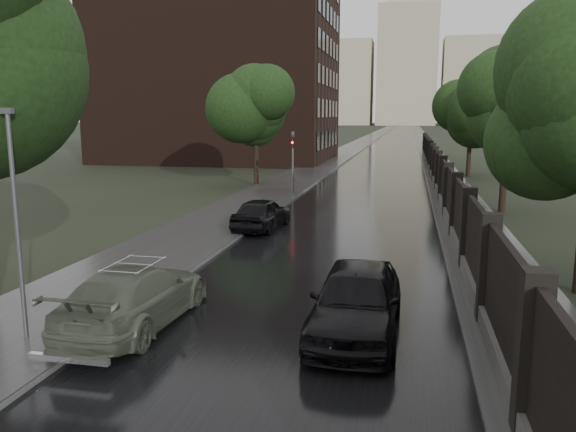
{
  "coord_description": "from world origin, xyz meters",
  "views": [
    {
      "loc": [
        2.65,
        -8.65,
        4.95
      ],
      "look_at": [
        -1.41,
        10.19,
        1.5
      ],
      "focal_mm": 35.0,
      "sensor_mm": 36.0,
      "label": 1
    }
  ],
  "objects_px": {
    "tree_left_far": "(256,112)",
    "lamp_post": "(17,225)",
    "traffic_light": "(293,158)",
    "hatchback_left": "(262,213)",
    "tree_right_b": "(508,116)",
    "volga_sedan": "(135,296)",
    "tree_right_c": "(471,116)",
    "car_right_near": "(356,300)"
  },
  "relations": [
    {
      "from": "tree_left_far",
      "to": "tree_right_c",
      "type": "distance_m",
      "value": 18.45
    },
    {
      "from": "tree_left_far",
      "to": "lamp_post",
      "type": "xyz_separation_m",
      "value": [
        2.6,
        -28.5,
        -2.57
      ]
    },
    {
      "from": "volga_sedan",
      "to": "hatchback_left",
      "type": "distance_m",
      "value": 11.77
    },
    {
      "from": "tree_right_b",
      "to": "lamp_post",
      "type": "xyz_separation_m",
      "value": [
        -12.9,
        -20.5,
        -2.28
      ]
    },
    {
      "from": "traffic_light",
      "to": "volga_sedan",
      "type": "bearing_deg",
      "value": -88.17
    },
    {
      "from": "tree_left_far",
      "to": "volga_sedan",
      "type": "xyz_separation_m",
      "value": [
        4.4,
        -26.92,
        -4.51
      ]
    },
    {
      "from": "traffic_light",
      "to": "tree_left_far",
      "type": "bearing_deg",
      "value": 126.47
    },
    {
      "from": "tree_right_c",
      "to": "traffic_light",
      "type": "relative_size",
      "value": 1.75
    },
    {
      "from": "tree_right_c",
      "to": "traffic_light",
      "type": "distance_m",
      "value": 19.26
    },
    {
      "from": "car_right_near",
      "to": "traffic_light",
      "type": "bearing_deg",
      "value": 106.02
    },
    {
      "from": "tree_right_b",
      "to": "volga_sedan",
      "type": "xyz_separation_m",
      "value": [
        -11.1,
        -18.92,
        -4.22
      ]
    },
    {
      "from": "traffic_light",
      "to": "hatchback_left",
      "type": "distance_m",
      "value": 10.31
    },
    {
      "from": "lamp_post",
      "to": "hatchback_left",
      "type": "relative_size",
      "value": 1.22
    },
    {
      "from": "traffic_light",
      "to": "hatchback_left",
      "type": "bearing_deg",
      "value": -86.05
    },
    {
      "from": "tree_left_far",
      "to": "car_right_near",
      "type": "height_order",
      "value": "tree_left_far"
    },
    {
      "from": "tree_right_b",
      "to": "tree_right_c",
      "type": "relative_size",
      "value": 1.0
    },
    {
      "from": "tree_left_far",
      "to": "lamp_post",
      "type": "distance_m",
      "value": 28.73
    },
    {
      "from": "car_right_near",
      "to": "tree_left_far",
      "type": "bearing_deg",
      "value": 110.58
    },
    {
      "from": "tree_right_c",
      "to": "traffic_light",
      "type": "bearing_deg",
      "value": -128.18
    },
    {
      "from": "tree_right_b",
      "to": "hatchback_left",
      "type": "height_order",
      "value": "tree_right_b"
    },
    {
      "from": "lamp_post",
      "to": "car_right_near",
      "type": "xyz_separation_m",
      "value": [
        7.0,
        2.1,
        -1.85
      ]
    },
    {
      "from": "tree_left_far",
      "to": "volga_sedan",
      "type": "relative_size",
      "value": 1.47
    },
    {
      "from": "volga_sedan",
      "to": "hatchback_left",
      "type": "height_order",
      "value": "volga_sedan"
    },
    {
      "from": "lamp_post",
      "to": "tree_left_far",
      "type": "bearing_deg",
      "value": 95.21
    },
    {
      "from": "tree_right_c",
      "to": "volga_sedan",
      "type": "bearing_deg",
      "value": -106.73
    },
    {
      "from": "tree_left_far",
      "to": "tree_right_b",
      "type": "bearing_deg",
      "value": -27.3
    },
    {
      "from": "tree_right_c",
      "to": "volga_sedan",
      "type": "relative_size",
      "value": 1.39
    },
    {
      "from": "traffic_light",
      "to": "hatchback_left",
      "type": "relative_size",
      "value": 0.95
    },
    {
      "from": "tree_left_far",
      "to": "tree_right_b",
      "type": "height_order",
      "value": "tree_left_far"
    },
    {
      "from": "volga_sedan",
      "to": "hatchback_left",
      "type": "bearing_deg",
      "value": -89.24
    },
    {
      "from": "tree_right_b",
      "to": "tree_right_c",
      "type": "xyz_separation_m",
      "value": [
        0.0,
        18.0,
        0.0
      ]
    },
    {
      "from": "tree_left_far",
      "to": "tree_right_c",
      "type": "xyz_separation_m",
      "value": [
        15.5,
        10.0,
        -0.29
      ]
    },
    {
      "from": "tree_right_b",
      "to": "hatchback_left",
      "type": "distance_m",
      "value": 13.87
    },
    {
      "from": "car_right_near",
      "to": "lamp_post",
      "type": "bearing_deg",
      "value": -162.69
    },
    {
      "from": "traffic_light",
      "to": "hatchback_left",
      "type": "height_order",
      "value": "traffic_light"
    },
    {
      "from": "tree_right_b",
      "to": "traffic_light",
      "type": "xyz_separation_m",
      "value": [
        -11.8,
        2.99,
        -2.55
      ]
    },
    {
      "from": "traffic_light",
      "to": "car_right_near",
      "type": "xyz_separation_m",
      "value": [
        5.9,
        -21.39,
        -1.57
      ]
    },
    {
      "from": "tree_left_far",
      "to": "tree_right_b",
      "type": "xyz_separation_m",
      "value": [
        15.5,
        -8.0,
        -0.29
      ]
    },
    {
      "from": "tree_right_b",
      "to": "traffic_light",
      "type": "relative_size",
      "value": 1.75
    },
    {
      "from": "tree_left_far",
      "to": "traffic_light",
      "type": "xyz_separation_m",
      "value": [
        3.7,
        -5.01,
        -2.84
      ]
    },
    {
      "from": "tree_right_b",
      "to": "hatchback_left",
      "type": "relative_size",
      "value": 1.67
    },
    {
      "from": "volga_sedan",
      "to": "hatchback_left",
      "type": "xyz_separation_m",
      "value": [
        -0.0,
        11.77,
        -0.02
      ]
    }
  ]
}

